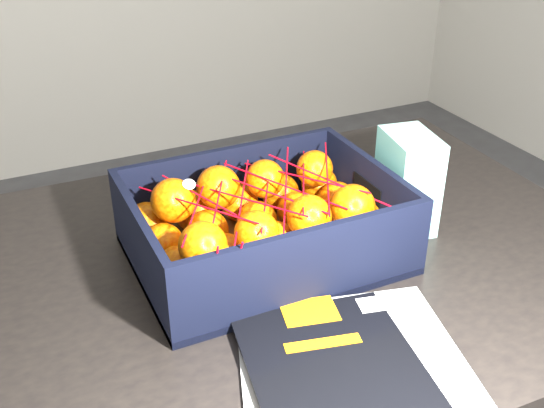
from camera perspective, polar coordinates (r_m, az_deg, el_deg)
name	(u,v)px	position (r m, az deg, el deg)	size (l,w,h in m)	color
ground	(299,407)	(1.83, 2.37, -17.33)	(3.50, 3.50, 0.00)	#373739
table	(253,313)	(1.08, -1.64, -9.49)	(1.22, 0.83, 0.75)	black
magazine_stack	(350,375)	(0.83, 6.83, -14.63)	(0.36, 0.33, 0.02)	beige
produce_crate	(264,234)	(1.02, -0.72, -2.64)	(0.40, 0.30, 0.13)	olive
clementine_heap	(262,224)	(1.01, -0.86, -1.75)	(0.38, 0.29, 0.12)	#D95904
mesh_net	(261,196)	(0.97, -0.93, 0.69)	(0.33, 0.27, 0.09)	#B40616
retail_carton	(407,182)	(1.11, 11.74, 1.94)	(0.07, 0.11, 0.17)	white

